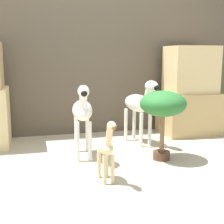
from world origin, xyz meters
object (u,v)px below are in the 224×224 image
at_px(zebra_right, 140,103).
at_px(zebra_left, 82,111).
at_px(giraffe_figurine, 107,148).
at_px(potted_palm_front, 163,106).

distance_m(zebra_right, zebra_left, 0.75).
height_order(zebra_right, giraffe_figurine, zebra_right).
bearing_deg(giraffe_figurine, zebra_left, 96.92).
relative_size(giraffe_figurine, potted_palm_front, 0.77).
relative_size(zebra_right, zebra_left, 1.00).
distance_m(zebra_left, potted_palm_front, 0.76).
relative_size(zebra_right, giraffe_figurine, 1.42).
bearing_deg(zebra_left, zebra_right, 23.99).
relative_size(zebra_right, potted_palm_front, 1.10).
relative_size(zebra_left, giraffe_figurine, 1.42).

